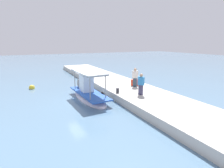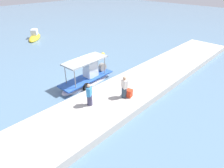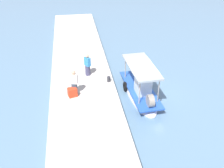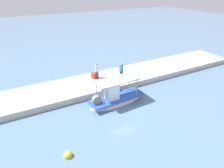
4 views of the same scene
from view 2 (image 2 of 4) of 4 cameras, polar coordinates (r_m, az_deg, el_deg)
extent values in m
plane|color=slate|center=(17.60, -8.31, 0.70)|extent=(120.00, 120.00, 0.00)
cube|color=beige|center=(14.71, 2.08, -3.89)|extent=(36.00, 4.43, 0.60)
ellipsoid|color=white|center=(17.24, -7.56, 0.33)|extent=(5.45, 1.88, 0.82)
cube|color=#2854B2|center=(17.02, -7.66, 1.68)|extent=(5.24, 1.87, 0.10)
cube|color=white|center=(17.03, -6.46, 4.37)|extent=(1.14, 0.94, 1.47)
cylinder|color=gray|center=(18.12, -5.07, 6.48)|extent=(0.07, 0.07, 1.73)
cylinder|color=gray|center=(17.32, -2.23, 5.45)|extent=(0.07, 0.07, 1.73)
cylinder|color=gray|center=(16.17, -13.84, 2.72)|extent=(0.07, 0.07, 1.73)
cylinder|color=gray|center=(15.27, -11.11, 1.38)|extent=(0.07, 0.07, 1.73)
cube|color=#96A0A7|center=(16.28, -8.06, 7.09)|extent=(4.02, 1.82, 0.12)
torus|color=black|center=(16.10, -7.74, -0.88)|extent=(0.75, 0.22, 0.74)
cylinder|color=gray|center=(18.09, -2.92, 5.09)|extent=(0.82, 0.39, 0.80)
cylinder|color=#324352|center=(13.97, 3.66, -2.55)|extent=(0.47, 0.47, 0.79)
cube|color=silver|center=(13.60, 3.76, 0.03)|extent=(0.39, 0.54, 0.66)
sphere|color=tan|center=(13.38, 3.82, 1.74)|extent=(0.26, 0.26, 0.26)
cylinder|color=#3C3A58|center=(13.22, -6.73, -4.84)|extent=(0.51, 0.51, 0.77)
cube|color=#3286CA|center=(12.83, -6.91, -2.24)|extent=(0.54, 0.48, 0.64)
sphere|color=tan|center=(12.60, -7.03, -0.52)|extent=(0.25, 0.25, 0.25)
cylinder|color=#2D2D33|center=(14.86, -6.50, -1.45)|extent=(0.24, 0.24, 0.39)
cube|color=red|center=(14.13, 4.90, -2.70)|extent=(0.58, 0.66, 0.59)
sphere|color=yellow|center=(23.44, -2.76, 8.82)|extent=(0.56, 0.56, 0.56)
ellipsoid|color=gold|center=(32.52, -22.26, 12.74)|extent=(3.83, 4.26, 0.80)
cube|color=silver|center=(32.73, -22.36, 14.29)|extent=(1.48, 1.55, 0.81)
camera|label=1|loc=(17.58, -58.07, 2.83)|focal=28.67mm
camera|label=3|loc=(25.42, 31.21, 30.32)|focal=43.03mm
camera|label=4|loc=(30.31, -14.56, 31.45)|focal=31.58mm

